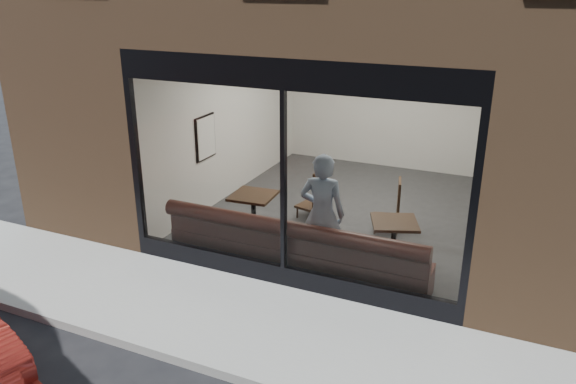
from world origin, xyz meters
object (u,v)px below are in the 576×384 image
at_px(banquette, 295,259).
at_px(cafe_chair_right, 386,218).
at_px(person, 322,214).
at_px(cafe_table_left, 253,196).
at_px(cafe_table_right, 395,223).
at_px(cafe_chair_left, 311,206).

height_order(banquette, cafe_chair_right, banquette).
xyz_separation_m(person, cafe_table_left, (-1.47, 0.65, -0.17)).
relative_size(cafe_table_left, cafe_table_right, 1.05).
xyz_separation_m(cafe_table_left, cafe_chair_right, (1.99, 1.12, -0.50)).
distance_m(person, cafe_table_left, 1.61).
bearing_deg(cafe_table_right, cafe_chair_right, 109.05).
relative_size(person, cafe_table_left, 2.64).
height_order(cafe_table_right, cafe_chair_right, cafe_table_right).
bearing_deg(cafe_table_right, banquette, -149.60).
bearing_deg(cafe_table_right, person, -151.21).
distance_m(cafe_table_left, cafe_chair_left, 1.37).
bearing_deg(banquette, cafe_chair_left, 105.35).
bearing_deg(cafe_chair_right, cafe_table_right, 95.20).
bearing_deg(person, cafe_table_left, -31.29).
height_order(person, cafe_chair_left, person).
xyz_separation_m(banquette, cafe_chair_left, (-0.55, 2.00, 0.01)).
bearing_deg(cafe_chair_right, cafe_chair_left, -14.11).
bearing_deg(cafe_chair_left, cafe_table_right, 158.35).
distance_m(person, cafe_chair_right, 1.96).
relative_size(cafe_table_left, cafe_chair_right, 1.56).
xyz_separation_m(person, cafe_table_right, (0.95, 0.52, -0.17)).
relative_size(person, cafe_chair_right, 4.12).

